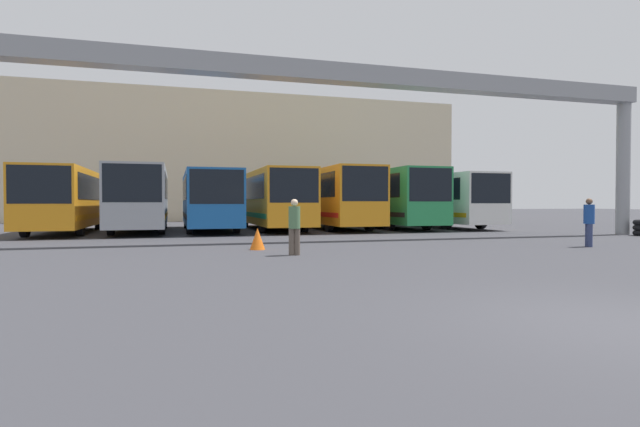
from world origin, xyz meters
The scene contains 13 objects.
ground_plane centered at (0.00, 0.00, 0.00)m, with size 200.00×200.00×0.00m, color #38383D.
building_backdrop centered at (0.00, 42.28, 5.31)m, with size 38.85×12.00×10.61m.
overhead_gantry centered at (0.00, 13.75, 5.78)m, with size 30.41×0.80×6.83m.
bus_slot_0 centered at (-10.40, 22.51, 1.78)m, with size 2.55×10.07×3.09m.
bus_slot_1 centered at (-6.93, 22.87, 1.85)m, with size 2.58×10.80×3.22m.
bus_slot_2 centered at (-3.47, 22.64, 1.76)m, with size 2.57×10.33×3.05m.
bus_slot_3 centered at (0.00, 22.92, 1.83)m, with size 2.52×10.89×3.18m.
bus_slot_4 centered at (3.47, 22.65, 1.92)m, with size 2.57×10.35×3.34m.
bus_slot_5 centered at (6.93, 23.08, 1.91)m, with size 2.58×11.21×3.32m.
bus_slot_6 centered at (10.40, 23.22, 1.80)m, with size 2.58×11.49×3.12m.
pedestrian_mid_left centered at (8.18, 8.93, 0.87)m, with size 0.34×0.34×1.64m.
pedestrian_near_left centered at (-2.01, 9.10, 0.85)m, with size 0.33×0.33×1.59m.
traffic_cone centered at (-2.74, 11.06, 0.34)m, with size 0.49×0.49×0.69m.
Camera 1 is at (-5.29, -4.64, 1.48)m, focal length 28.00 mm.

